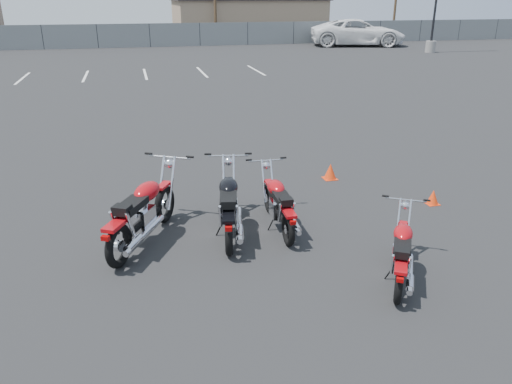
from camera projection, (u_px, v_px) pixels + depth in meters
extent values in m
plane|color=black|center=(253.00, 242.00, 8.34)|extent=(120.00, 120.00, 0.00)
torus|color=black|center=(165.00, 204.00, 8.97)|extent=(0.44, 0.66, 0.69)
cylinder|color=silver|center=(165.00, 204.00, 8.97)|extent=(0.19, 0.22, 0.18)
torus|color=black|center=(119.00, 246.00, 7.47)|extent=(0.44, 0.66, 0.69)
cylinder|color=silver|center=(119.00, 246.00, 7.47)|extent=(0.19, 0.22, 0.18)
cube|color=black|center=(144.00, 221.00, 8.21)|extent=(0.67, 1.11, 0.07)
cube|color=silver|center=(142.00, 218.00, 8.13)|extent=(0.49, 0.54, 0.34)
cylinder|color=silver|center=(140.00, 207.00, 8.05)|extent=(0.34, 0.36, 0.30)
ellipsoid|color=#B10A11|center=(147.00, 192.00, 8.23)|extent=(0.62, 0.75, 0.29)
cube|color=black|center=(131.00, 205.00, 7.75)|extent=(0.56, 0.70, 0.11)
cube|color=black|center=(122.00, 210.00, 7.47)|extent=(0.32, 0.30, 0.14)
cube|color=#B10A11|center=(115.00, 225.00, 7.32)|extent=(0.41, 0.52, 0.06)
cube|color=#B10A11|center=(163.00, 185.00, 8.84)|extent=(0.32, 0.41, 0.05)
cylinder|color=silver|center=(131.00, 225.00, 7.49)|extent=(0.15, 0.21, 0.45)
cylinder|color=silver|center=(114.00, 223.00, 7.56)|extent=(0.15, 0.21, 0.45)
cylinder|color=silver|center=(145.00, 235.00, 7.88)|extent=(0.69, 1.16, 0.15)
cylinder|color=silver|center=(134.00, 244.00, 7.54)|extent=(0.31, 0.42, 0.15)
cylinder|color=silver|center=(172.00, 183.00, 8.94)|extent=(0.26, 0.43, 0.90)
cylinder|color=silver|center=(161.00, 182.00, 8.98)|extent=(0.26, 0.43, 0.90)
sphere|color=silver|center=(170.00, 164.00, 9.02)|extent=(0.25, 0.25, 0.18)
cylinder|color=silver|center=(170.00, 157.00, 8.99)|extent=(0.72, 0.41, 0.03)
cylinder|color=black|center=(190.00, 157.00, 8.86)|extent=(0.14, 0.10, 0.04)
cylinder|color=black|center=(149.00, 154.00, 9.05)|extent=(0.14, 0.10, 0.04)
cylinder|color=black|center=(133.00, 234.00, 8.22)|extent=(0.17, 0.11, 0.34)
cube|color=#990505|center=(105.00, 238.00, 7.08)|extent=(0.13, 0.11, 0.07)
torus|color=black|center=(229.00, 198.00, 9.28)|extent=(0.24, 0.66, 0.64)
cylinder|color=silver|center=(229.00, 198.00, 9.28)|extent=(0.14, 0.19, 0.17)
torus|color=black|center=(229.00, 236.00, 7.83)|extent=(0.24, 0.66, 0.64)
cylinder|color=silver|center=(229.00, 236.00, 7.83)|extent=(0.14, 0.19, 0.17)
cube|color=black|center=(229.00, 213.00, 8.54)|extent=(0.32, 1.13, 0.06)
cube|color=silver|center=(229.00, 211.00, 8.47)|extent=(0.37, 0.46, 0.32)
cylinder|color=silver|center=(229.00, 201.00, 8.40)|extent=(0.26, 0.30, 0.28)
ellipsoid|color=black|center=(228.00, 187.00, 8.57)|extent=(0.44, 0.67, 0.28)
cube|color=black|center=(228.00, 200.00, 8.10)|extent=(0.39, 0.63, 0.11)
cube|color=black|center=(228.00, 204.00, 7.84)|extent=(0.27, 0.24, 0.13)
cube|color=black|center=(229.00, 217.00, 7.69)|extent=(0.28, 0.48, 0.05)
cube|color=black|center=(229.00, 181.00, 9.16)|extent=(0.21, 0.39, 0.04)
cylinder|color=silver|center=(237.00, 216.00, 7.89)|extent=(0.09, 0.20, 0.42)
cylinder|color=silver|center=(220.00, 216.00, 7.88)|extent=(0.09, 0.20, 0.42)
cylinder|color=silver|center=(239.00, 224.00, 8.27)|extent=(0.32, 1.18, 0.14)
cylinder|color=silver|center=(240.00, 232.00, 7.95)|extent=(0.20, 0.40, 0.14)
cylinder|color=silver|center=(234.00, 179.00, 9.28)|extent=(0.13, 0.43, 0.85)
cylinder|color=silver|center=(223.00, 179.00, 9.27)|extent=(0.13, 0.43, 0.85)
sphere|color=silver|center=(228.00, 162.00, 9.33)|extent=(0.20, 0.20, 0.17)
cylinder|color=silver|center=(228.00, 156.00, 9.31)|extent=(0.74, 0.18, 0.03)
cylinder|color=black|center=(248.00, 154.00, 9.30)|extent=(0.13, 0.06, 0.04)
cylinder|color=black|center=(208.00, 154.00, 9.26)|extent=(0.13, 0.06, 0.04)
cylinder|color=black|center=(220.00, 227.00, 8.51)|extent=(0.17, 0.06, 0.32)
cube|color=#990505|center=(229.00, 229.00, 7.46)|extent=(0.12, 0.08, 0.06)
torus|color=black|center=(269.00, 198.00, 9.40)|extent=(0.13, 0.58, 0.57)
cylinder|color=silver|center=(269.00, 198.00, 9.40)|extent=(0.10, 0.16, 0.15)
torus|color=black|center=(288.00, 229.00, 8.14)|extent=(0.13, 0.58, 0.57)
cylinder|color=silver|center=(288.00, 229.00, 8.14)|extent=(0.10, 0.16, 0.15)
cube|color=black|center=(278.00, 210.00, 8.76)|extent=(0.13, 1.01, 0.06)
cube|color=silver|center=(279.00, 208.00, 8.69)|extent=(0.28, 0.37, 0.29)
cylinder|color=silver|center=(279.00, 199.00, 8.63)|extent=(0.20, 0.25, 0.25)
ellipsoid|color=#B10A11|center=(276.00, 188.00, 8.78)|extent=(0.31, 0.56, 0.24)
cube|color=black|center=(282.00, 198.00, 8.37)|extent=(0.27, 0.53, 0.10)
cube|color=black|center=(286.00, 202.00, 8.14)|extent=(0.22, 0.18, 0.11)
cube|color=#B10A11|center=(289.00, 213.00, 8.01)|extent=(0.19, 0.41, 0.05)
cube|color=#B10A11|center=(269.00, 183.00, 9.29)|extent=(0.14, 0.33, 0.04)
cylinder|color=silver|center=(293.00, 212.00, 8.21)|extent=(0.05, 0.18, 0.38)
cylinder|color=silver|center=(279.00, 213.00, 8.16)|extent=(0.05, 0.18, 0.38)
cylinder|color=silver|center=(291.00, 219.00, 8.55)|extent=(0.13, 1.06, 0.12)
cylinder|color=silver|center=(296.00, 226.00, 8.26)|extent=(0.13, 0.34, 0.13)
cylinder|color=silver|center=(272.00, 180.00, 9.41)|extent=(0.06, 0.38, 0.75)
cylinder|color=silver|center=(263.00, 181.00, 9.38)|extent=(0.06, 0.38, 0.75)
sphere|color=silver|center=(266.00, 166.00, 9.44)|extent=(0.16, 0.16, 0.15)
cylinder|color=silver|center=(266.00, 160.00, 9.43)|extent=(0.67, 0.05, 0.03)
cylinder|color=black|center=(283.00, 158.00, 9.46)|extent=(0.12, 0.04, 0.03)
cylinder|color=black|center=(249.00, 160.00, 9.33)|extent=(0.12, 0.04, 0.03)
cylinder|color=black|center=(272.00, 223.00, 8.71)|extent=(0.15, 0.03, 0.29)
cube|color=#990505|center=(293.00, 223.00, 7.81)|extent=(0.10, 0.06, 0.06)
torus|color=black|center=(401.00, 242.00, 7.76)|extent=(0.36, 0.51, 0.53)
cylinder|color=silver|center=(401.00, 242.00, 7.76)|extent=(0.15, 0.17, 0.14)
torus|color=black|center=(399.00, 285.00, 6.61)|extent=(0.36, 0.51, 0.53)
cylinder|color=silver|center=(399.00, 285.00, 6.61)|extent=(0.15, 0.17, 0.14)
cube|color=black|center=(400.00, 260.00, 7.17)|extent=(0.55, 0.85, 0.05)
cube|color=silver|center=(401.00, 258.00, 7.11)|extent=(0.39, 0.42, 0.27)
cylinder|color=silver|center=(402.00, 248.00, 7.05)|extent=(0.27, 0.28, 0.24)
ellipsoid|color=#B10A11|center=(403.00, 234.00, 7.19)|extent=(0.50, 0.58, 0.23)
cube|color=black|center=(402.00, 248.00, 6.82)|extent=(0.45, 0.54, 0.09)
cube|color=black|center=(402.00, 253.00, 6.60)|extent=(0.25, 0.24, 0.11)
cube|color=#B10A11|center=(401.00, 267.00, 6.49)|extent=(0.33, 0.40, 0.04)
cube|color=#B10A11|center=(403.00, 226.00, 7.66)|extent=(0.25, 0.32, 0.04)
cylinder|color=silver|center=(409.00, 267.00, 6.62)|extent=(0.12, 0.16, 0.35)
cylinder|color=silver|center=(393.00, 264.00, 6.67)|extent=(0.12, 0.16, 0.35)
cylinder|color=silver|center=(410.00, 273.00, 6.91)|extent=(0.57, 0.89, 0.11)
cylinder|color=silver|center=(410.00, 283.00, 6.65)|extent=(0.25, 0.33, 0.12)
cylinder|color=silver|center=(409.00, 223.00, 7.73)|extent=(0.21, 0.33, 0.70)
cylinder|color=silver|center=(398.00, 222.00, 7.77)|extent=(0.21, 0.33, 0.70)
sphere|color=silver|center=(405.00, 205.00, 7.79)|extent=(0.20, 0.20, 0.14)
cylinder|color=silver|center=(406.00, 200.00, 7.78)|extent=(0.55, 0.34, 0.03)
cylinder|color=black|center=(427.00, 200.00, 7.66)|extent=(0.11, 0.08, 0.03)
cylinder|color=black|center=(385.00, 196.00, 7.83)|extent=(0.11, 0.08, 0.03)
cylinder|color=black|center=(390.00, 272.00, 7.19)|extent=(0.13, 0.09, 0.27)
cube|color=#990505|center=(400.00, 280.00, 6.30)|extent=(0.10, 0.09, 0.05)
cone|color=#FF3A0D|center=(330.00, 171.00, 11.15)|extent=(0.27, 0.27, 0.34)
cube|color=#FF3A0D|center=(330.00, 178.00, 11.22)|extent=(0.30, 0.30, 0.01)
cone|color=#FF3A0D|center=(433.00, 197.00, 9.81)|extent=(0.22, 0.22, 0.28)
cube|color=#FF3A0D|center=(432.00, 204.00, 9.87)|extent=(0.24, 0.24, 0.01)
cylinder|color=gray|center=(430.00, 47.00, 36.05)|extent=(0.70, 0.70, 0.80)
cube|color=slate|center=(150.00, 35.00, 39.62)|extent=(80.00, 0.04, 1.80)
cylinder|color=black|center=(43.00, 37.00, 37.83)|extent=(0.06, 0.06, 1.80)
cylinder|color=black|center=(97.00, 36.00, 38.72)|extent=(0.06, 0.06, 1.80)
cylinder|color=black|center=(150.00, 35.00, 39.62)|extent=(0.06, 0.06, 1.80)
cylinder|color=black|center=(200.00, 34.00, 40.51)|extent=(0.06, 0.06, 1.80)
cylinder|color=black|center=(248.00, 34.00, 41.40)|extent=(0.06, 0.06, 1.80)
cylinder|color=black|center=(294.00, 33.00, 42.30)|extent=(0.06, 0.06, 1.80)
cylinder|color=black|center=(338.00, 32.00, 43.19)|extent=(0.06, 0.06, 1.80)
cylinder|color=black|center=(380.00, 31.00, 44.08)|extent=(0.06, 0.06, 1.80)
cylinder|color=black|center=(420.00, 31.00, 44.98)|extent=(0.06, 0.06, 1.80)
cylinder|color=black|center=(459.00, 30.00, 45.87)|extent=(0.06, 0.06, 1.80)
cylinder|color=black|center=(497.00, 29.00, 46.77)|extent=(0.06, 0.06, 1.80)
cube|color=#8F775C|center=(247.00, 19.00, 49.68)|extent=(14.00, 9.00, 3.40)
cube|color=silver|center=(23.00, 78.00, 24.84)|extent=(0.12, 4.00, 0.01)
cube|color=silver|center=(86.00, 76.00, 25.51)|extent=(0.12, 4.00, 0.01)
cube|color=silver|center=(145.00, 74.00, 26.18)|extent=(0.12, 4.00, 0.01)
cube|color=silver|center=(202.00, 72.00, 26.85)|extent=(0.12, 4.00, 0.01)
cube|color=silver|center=(256.00, 70.00, 27.52)|extent=(0.12, 4.00, 0.01)
imported|color=white|center=(358.00, 25.00, 40.25)|extent=(5.59, 9.33, 3.32)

